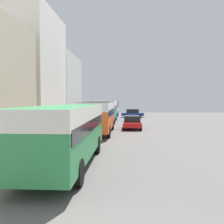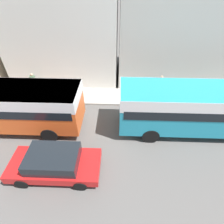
{
  "view_description": "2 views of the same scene",
  "coord_description": "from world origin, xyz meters",
  "views": [
    {
      "loc": [
        1.04,
        -3.08,
        3.07
      ],
      "look_at": [
        -0.8,
        28.33,
        1.58
      ],
      "focal_mm": 40.0,
      "sensor_mm": 36.0,
      "label": 1
    },
    {
      "loc": [
        6.47,
        26.67,
        8.12
      ],
      "look_at": [
        -1.98,
        26.35,
        1.04
      ],
      "focal_mm": 28.0,
      "sensor_mm": 36.0,
      "label": 2
    }
  ],
  "objects": [
    {
      "name": "car_crossing",
      "position": [
        1.63,
        23.68,
        0.75
      ],
      "size": [
        1.95,
        4.44,
        1.42
      ],
      "color": "red",
      "rests_on": "ground_plane"
    },
    {
      "name": "bus_following",
      "position": [
        -1.56,
        19.89,
        1.9
      ],
      "size": [
        2.56,
        9.23,
        2.91
      ],
      "color": "#EA5B23",
      "rests_on": "ground_plane"
    },
    {
      "name": "building_far_terrace",
      "position": [
        -9.51,
        22.06,
        5.97
      ],
      "size": [
        6.62,
        8.93,
        11.94
      ],
      "color": "silver",
      "rests_on": "ground_plane"
    },
    {
      "name": "pedestrian_near_curb",
      "position": [
        -5.19,
        29.92,
        1.08
      ],
      "size": [
        0.34,
        0.34,
        1.8
      ],
      "color": "#232838",
      "rests_on": "sidewalk"
    },
    {
      "name": "pedestrian_walking_away",
      "position": [
        -5.56,
        19.93,
        0.95
      ],
      "size": [
        0.39,
        0.39,
        1.59
      ],
      "color": "#232838",
      "rests_on": "sidewalk"
    },
    {
      "name": "bus_third_in_line",
      "position": [
        -1.7,
        31.68,
        1.96
      ],
      "size": [
        2.53,
        9.75,
        3.01
      ],
      "color": "teal",
      "rests_on": "ground_plane"
    },
    {
      "name": "building_end_row",
      "position": [
        -8.75,
        31.73,
        4.67
      ],
      "size": [
        5.11,
        9.99,
        9.34
      ],
      "color": "beige",
      "rests_on": "ground_plane"
    }
  ]
}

